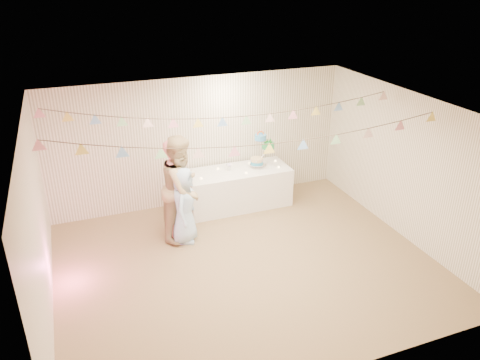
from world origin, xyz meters
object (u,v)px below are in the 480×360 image
object	(u,v)px
table	(238,188)
cake_stand	(262,151)
person_child	(184,205)
person_adult_b	(182,188)
person_adult_a	(178,188)

from	to	relation	value
table	cake_stand	bearing A→B (deg)	5.19
cake_stand	person_child	size ratio (longest dim) A/B	0.50
table	person_child	bearing A→B (deg)	-145.61
table	person_child	size ratio (longest dim) A/B	1.50
cake_stand	person_child	distance (m)	2.17
person_child	person_adult_b	bearing A→B (deg)	16.39
person_adult_a	person_child	bearing A→B (deg)	-143.94
cake_stand	person_adult_a	distance (m)	2.04
cake_stand	person_adult_a	xyz separation A→B (m)	(-1.92, -0.67, -0.20)
cake_stand	person_adult_b	distance (m)	2.03
person_adult_a	person_child	world-z (taller)	person_adult_a
table	person_adult_b	distance (m)	1.61
person_child	cake_stand	bearing A→B (deg)	-37.15
person_adult_a	person_adult_b	world-z (taller)	person_adult_b
person_adult_b	person_child	bearing A→B (deg)	-151.39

